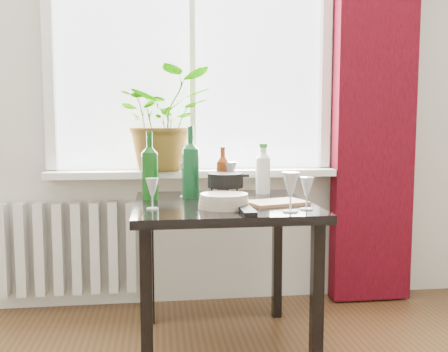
{
  "coord_description": "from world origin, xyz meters",
  "views": [
    {
      "loc": [
        -0.21,
        -0.84,
        1.12
      ],
      "look_at": [
        0.11,
        1.55,
        0.87
      ],
      "focal_mm": 40.0,
      "sensor_mm": 36.0,
      "label": 1
    }
  ],
  "objects": [
    {
      "name": "wine_bottle_left",
      "position": [
        -0.25,
        1.69,
        0.91
      ],
      "size": [
        0.09,
        0.09,
        0.35
      ],
      "primitive_type": null,
      "rotation": [
        0.0,
        0.0,
        0.05
      ],
      "color": "#0D480E",
      "rests_on": "table"
    },
    {
      "name": "curtain",
      "position": [
        1.12,
        2.12,
        1.3
      ],
      "size": [
        0.5,
        0.12,
        2.56
      ],
      "color": "#3A050D",
      "rests_on": "ground"
    },
    {
      "name": "tv_remote",
      "position": [
        0.16,
        1.23,
        0.75
      ],
      "size": [
        0.06,
        0.19,
        0.02
      ],
      "primitive_type": "cube",
      "rotation": [
        0.0,
        0.0,
        -0.01
      ],
      "color": "black",
      "rests_on": "table"
    },
    {
      "name": "table",
      "position": [
        0.1,
        1.55,
        0.65
      ],
      "size": [
        0.85,
        0.85,
        0.74
      ],
      "color": "black",
      "rests_on": "ground"
    },
    {
      "name": "potted_plant",
      "position": [
        -0.18,
        2.14,
        1.15
      ],
      "size": [
        0.64,
        0.58,
        0.6
      ],
      "primitive_type": "imported",
      "rotation": [
        0.0,
        0.0,
        0.24
      ],
      "color": "#3F7D21",
      "rests_on": "windowsill"
    },
    {
      "name": "window",
      "position": [
        0.0,
        2.22,
        1.6
      ],
      "size": [
        1.72,
        0.08,
        1.62
      ],
      "color": "white",
      "rests_on": "ground"
    },
    {
      "name": "bottle_amber",
      "position": [
        0.13,
        1.74,
        0.87
      ],
      "size": [
        0.08,
        0.08,
        0.27
      ],
      "primitive_type": null,
      "rotation": [
        0.0,
        0.0,
        0.38
      ],
      "color": "maroon",
      "rests_on": "table"
    },
    {
      "name": "wine_bottle_right",
      "position": [
        -0.04,
        1.72,
        0.93
      ],
      "size": [
        0.09,
        0.09,
        0.38
      ],
      "primitive_type": null,
      "rotation": [
        0.0,
        0.0,
        0.07
      ],
      "color": "#0C401C",
      "rests_on": "table"
    },
    {
      "name": "cutting_board",
      "position": [
        0.35,
        1.45,
        0.75
      ],
      "size": [
        0.31,
        0.24,
        0.01
      ],
      "primitive_type": "cube",
      "rotation": [
        0.0,
        0.0,
        0.28
      ],
      "color": "#A07348",
      "rests_on": "table"
    },
    {
      "name": "wineglass_far_right",
      "position": [
        0.44,
        1.28,
        0.81
      ],
      "size": [
        0.07,
        0.07,
        0.15
      ],
      "primitive_type": null,
      "rotation": [
        0.0,
        0.0,
        -0.03
      ],
      "color": "silver",
      "rests_on": "table"
    },
    {
      "name": "cleaning_bottle",
      "position": [
        0.36,
        1.82,
        0.88
      ],
      "size": [
        0.09,
        0.09,
        0.28
      ],
      "primitive_type": null,
      "rotation": [
        0.0,
        0.0,
        -0.17
      ],
      "color": "white",
      "rests_on": "table"
    },
    {
      "name": "windowsill",
      "position": [
        0.0,
        2.15,
        0.82
      ],
      "size": [
        1.72,
        0.2,
        0.04
      ],
      "color": "white",
      "rests_on": "ground"
    },
    {
      "name": "plate_stack",
      "position": [
        0.08,
        1.38,
        0.77
      ],
      "size": [
        0.29,
        0.29,
        0.06
      ],
      "primitive_type": "cylinder",
      "rotation": [
        0.0,
        0.0,
        0.26
      ],
      "color": "beige",
      "rests_on": "table"
    },
    {
      "name": "wineglass_back_center",
      "position": [
        0.16,
        1.74,
        0.83
      ],
      "size": [
        0.1,
        0.1,
        0.19
      ],
      "primitive_type": null,
      "rotation": [
        0.0,
        0.0,
        0.26
      ],
      "color": "silver",
      "rests_on": "table"
    },
    {
      "name": "radiator",
      "position": [
        -0.75,
        2.18,
        0.38
      ],
      "size": [
        0.8,
        0.1,
        0.55
      ],
      "color": "silver",
      "rests_on": "ground"
    },
    {
      "name": "wineglass_back_left",
      "position": [
        -0.07,
        1.74,
        0.83
      ],
      "size": [
        0.09,
        0.09,
        0.18
      ],
      "primitive_type": null,
      "rotation": [
        0.0,
        0.0,
        0.21
      ],
      "color": "#B2B8C0",
      "rests_on": "table"
    },
    {
      "name": "wineglass_front_right",
      "position": [
        0.35,
        1.24,
        0.83
      ],
      "size": [
        0.08,
        0.08,
        0.18
      ],
      "primitive_type": null,
      "rotation": [
        0.0,
        0.0,
        -0.05
      ],
      "color": "silver",
      "rests_on": "table"
    },
    {
      "name": "fondue_pot",
      "position": [
        0.12,
        1.6,
        0.81
      ],
      "size": [
        0.23,
        0.21,
        0.14
      ],
      "primitive_type": null,
      "rotation": [
        0.0,
        0.0,
        0.21
      ],
      "color": "black",
      "rests_on": "table"
    },
    {
      "name": "wineglass_front_left",
      "position": [
        -0.24,
        1.39,
        0.81
      ],
      "size": [
        0.07,
        0.07,
        0.14
      ],
      "primitive_type": null,
      "rotation": [
        0.0,
        0.0,
        -0.14
      ],
      "color": "silver",
      "rests_on": "table"
    }
  ]
}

